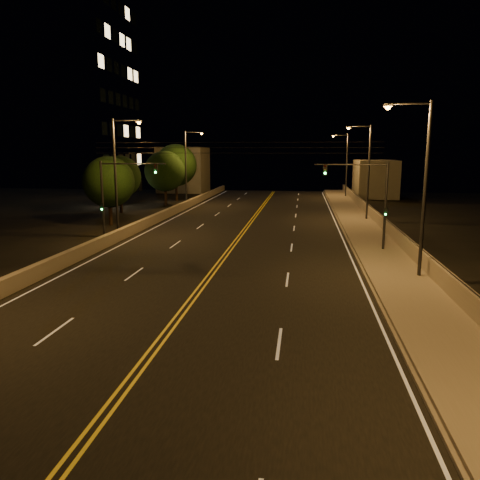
# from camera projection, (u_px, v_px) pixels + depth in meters

# --- Properties ---
(road) EXTENTS (18.00, 120.00, 0.02)m
(road) POSITION_uv_depth(u_px,v_px,m) (211.00, 274.00, 27.45)
(road) COLOR black
(road) RESTS_ON ground
(sidewalk) EXTENTS (3.60, 120.00, 0.30)m
(sidewalk) POSITION_uv_depth(u_px,v_px,m) (401.00, 279.00, 26.01)
(sidewalk) COLOR slate
(sidewalk) RESTS_ON ground
(curb) EXTENTS (0.14, 120.00, 0.15)m
(curb) POSITION_uv_depth(u_px,v_px,m) (367.00, 279.00, 26.27)
(curb) COLOR slate
(curb) RESTS_ON ground
(parapet_wall) EXTENTS (0.30, 120.00, 1.00)m
(parapet_wall) POSITION_uv_depth(u_px,v_px,m) (433.00, 268.00, 25.67)
(parapet_wall) COLOR gray
(parapet_wall) RESTS_ON sidewalk
(jersey_barrier) EXTENTS (0.45, 120.00, 0.90)m
(jersey_barrier) POSITION_uv_depth(u_px,v_px,m) (59.00, 262.00, 28.62)
(jersey_barrier) COLOR gray
(jersey_barrier) RESTS_ON ground
(distant_building_right) EXTENTS (6.00, 10.00, 5.78)m
(distant_building_right) POSITION_uv_depth(u_px,v_px,m) (375.00, 179.00, 74.13)
(distant_building_right) COLOR gray
(distant_building_right) RESTS_ON ground
(distant_building_left) EXTENTS (8.00, 8.00, 7.85)m
(distant_building_left) POSITION_uv_depth(u_px,v_px,m) (184.00, 170.00, 83.38)
(distant_building_left) COLOR gray
(distant_building_left) RESTS_ON ground
(parapet_rail) EXTENTS (0.06, 120.00, 0.06)m
(parapet_rail) POSITION_uv_depth(u_px,v_px,m) (434.00, 259.00, 25.57)
(parapet_rail) COLOR black
(parapet_rail) RESTS_ON parapet_wall
(lane_markings) EXTENTS (17.32, 116.00, 0.00)m
(lane_markings) POSITION_uv_depth(u_px,v_px,m) (211.00, 275.00, 27.38)
(lane_markings) COLOR silver
(lane_markings) RESTS_ON road
(streetlight_1) EXTENTS (2.55, 0.28, 9.75)m
(streetlight_1) POSITION_uv_depth(u_px,v_px,m) (421.00, 180.00, 25.21)
(streetlight_1) COLOR #2D2D33
(streetlight_1) RESTS_ON ground
(streetlight_2) EXTENTS (2.55, 0.28, 9.75)m
(streetlight_2) POSITION_uv_depth(u_px,v_px,m) (366.00, 167.00, 47.28)
(streetlight_2) COLOR #2D2D33
(streetlight_2) RESTS_ON ground
(streetlight_3) EXTENTS (2.55, 0.28, 9.75)m
(streetlight_3) POSITION_uv_depth(u_px,v_px,m) (345.00, 162.00, 71.70)
(streetlight_3) COLOR #2D2D33
(streetlight_3) RESTS_ON ground
(streetlight_5) EXTENTS (2.55, 0.28, 9.75)m
(streetlight_5) POSITION_uv_depth(u_px,v_px,m) (118.00, 170.00, 38.57)
(streetlight_5) COLOR #2D2D33
(streetlight_5) RESTS_ON ground
(streetlight_6) EXTENTS (2.55, 0.28, 9.75)m
(streetlight_6) POSITION_uv_depth(u_px,v_px,m) (188.00, 163.00, 61.60)
(streetlight_6) COLOR #2D2D33
(streetlight_6) RESTS_ON ground
(traffic_signal_right) EXTENTS (5.11, 0.31, 6.42)m
(traffic_signal_right) POSITION_uv_depth(u_px,v_px,m) (372.00, 196.00, 32.68)
(traffic_signal_right) COLOR #2D2D33
(traffic_signal_right) RESTS_ON ground
(traffic_signal_left) EXTENTS (5.11, 0.31, 6.42)m
(traffic_signal_left) POSITION_uv_depth(u_px,v_px,m) (114.00, 193.00, 35.16)
(traffic_signal_left) COLOR #2D2D33
(traffic_signal_left) RESTS_ON ground
(overhead_wires) EXTENTS (22.00, 0.03, 0.83)m
(overhead_wires) POSITION_uv_depth(u_px,v_px,m) (234.00, 148.00, 35.33)
(overhead_wires) COLOR black
(building_tower) EXTENTS (24.00, 15.00, 32.91)m
(building_tower) POSITION_uv_depth(u_px,v_px,m) (37.00, 87.00, 64.13)
(building_tower) COLOR gray
(building_tower) RESTS_ON ground
(tree_0) EXTENTS (4.94, 4.94, 6.69)m
(tree_0) POSITION_uv_depth(u_px,v_px,m) (109.00, 182.00, 45.15)
(tree_0) COLOR black
(tree_0) RESTS_ON ground
(tree_1) EXTENTS (4.92, 4.92, 6.67)m
(tree_1) POSITION_uv_depth(u_px,v_px,m) (120.00, 177.00, 54.50)
(tree_1) COLOR black
(tree_1) RESTS_ON ground
(tree_2) EXTENTS (5.34, 5.34, 7.24)m
(tree_2) POSITION_uv_depth(u_px,v_px,m) (165.00, 171.00, 61.66)
(tree_2) COLOR black
(tree_2) RESTS_ON ground
(tree_3) EXTENTS (6.05, 6.05, 8.20)m
(tree_3) POSITION_uv_depth(u_px,v_px,m) (176.00, 165.00, 67.57)
(tree_3) COLOR black
(tree_3) RESTS_ON ground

